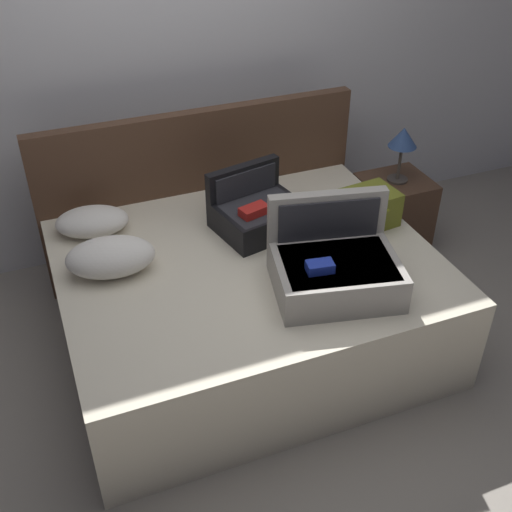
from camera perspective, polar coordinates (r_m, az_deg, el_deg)
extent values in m
plane|color=gray|center=(3.45, 1.75, -11.69)|extent=(12.00, 12.00, 0.00)
cube|color=silver|center=(4.11, -7.39, 17.69)|extent=(8.00, 0.10, 2.60)
cube|color=beige|center=(3.53, -0.71, -4.08)|extent=(1.96, 1.58, 0.57)
cube|color=#4C3323|center=(4.04, -4.99, 5.74)|extent=(2.00, 0.08, 1.08)
cube|color=gray|center=(3.10, 7.27, -1.94)|extent=(0.67, 0.54, 0.18)
cube|color=#28282D|center=(3.08, 7.31, -1.53)|extent=(0.59, 0.48, 0.13)
cube|color=#1E33A5|center=(2.96, 5.76, -1.01)|extent=(0.14, 0.10, 0.05)
cube|color=gray|center=(3.22, 6.30, 2.36)|extent=(0.59, 0.18, 0.43)
cube|color=#28282D|center=(3.19, 6.46, 2.02)|extent=(0.50, 0.12, 0.36)
cube|color=black|center=(3.54, 0.54, 3.34)|extent=(0.52, 0.42, 0.16)
cube|color=#28282D|center=(3.53, 0.54, 3.67)|extent=(0.46, 0.37, 0.11)
cube|color=#B21E19|center=(3.42, -0.18, 4.07)|extent=(0.17, 0.12, 0.05)
cube|color=black|center=(3.63, -1.17, 5.83)|extent=(0.46, 0.15, 0.33)
cube|color=#28282D|center=(3.61, -0.88, 5.62)|extent=(0.38, 0.09, 0.28)
cube|color=olive|center=(3.66, 9.86, 3.83)|extent=(0.35, 0.27, 0.14)
cube|color=#28282D|center=(3.65, 9.89, 4.11)|extent=(0.31, 0.24, 0.10)
cube|color=black|center=(3.57, 9.54, 4.62)|extent=(0.10, 0.09, 0.05)
cube|color=olive|center=(3.61, 10.02, 5.19)|extent=(0.35, 0.27, 0.06)
cube|color=olive|center=(3.54, 11.24, 3.79)|extent=(0.10, 0.03, 0.02)
ellipsoid|color=white|center=(3.29, -12.93, -0.08)|extent=(0.49, 0.34, 0.19)
ellipsoid|color=white|center=(3.64, -14.50, 3.02)|extent=(0.44, 0.33, 0.15)
cube|color=#4C3323|center=(4.43, 12.13, 3.71)|extent=(0.44, 0.40, 0.52)
cylinder|color=#3F3833|center=(4.30, 12.57, 6.74)|extent=(0.14, 0.14, 0.01)
cylinder|color=#4C443D|center=(4.24, 12.78, 8.19)|extent=(0.02, 0.02, 0.23)
cone|color=navy|center=(4.17, 13.10, 10.36)|extent=(0.18, 0.18, 0.13)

